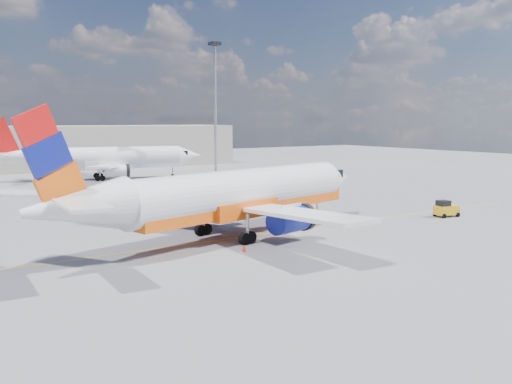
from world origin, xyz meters
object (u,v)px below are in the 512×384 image
main_jet (233,195)px  traffic_cone (244,249)px  second_jet (105,159)px  gse_tug (446,209)px

main_jet → traffic_cone: size_ratio=61.34×
second_jet → traffic_cone: 53.72m
main_jet → second_jet: bearing=68.4°
main_jet → gse_tug: size_ratio=14.12×
traffic_cone → second_jet: bearing=81.0°
second_jet → gse_tug: (15.50, -51.33, -2.45)m
second_jet → gse_tug: 53.67m
gse_tug → traffic_cone: bearing=-167.8°
main_jet → traffic_cone: main_jet is taller
main_jet → second_jet: (6.39, 48.28, -0.19)m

